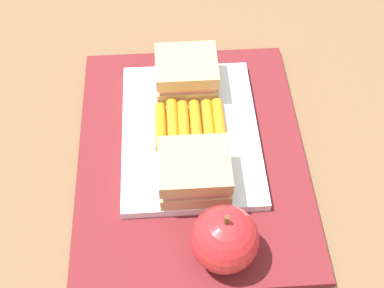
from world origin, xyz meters
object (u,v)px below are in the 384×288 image
(sandwich_half_right, at_px, (194,172))
(apple, at_px, (225,239))
(food_tray, at_px, (190,133))
(sandwich_half_left, at_px, (186,73))
(carrot_sticks_bundle, at_px, (190,126))

(sandwich_half_right, relative_size, apple, 0.97)
(food_tray, height_order, apple, apple)
(food_tray, xyz_separation_m, sandwich_half_left, (-0.08, 0.00, 0.03))
(sandwich_half_left, distance_m, sandwich_half_right, 0.16)
(sandwich_half_left, height_order, carrot_sticks_bundle, sandwich_half_left)
(food_tray, xyz_separation_m, carrot_sticks_bundle, (-0.00, 0.00, 0.01))
(sandwich_half_left, relative_size, apple, 0.97)
(sandwich_half_right, bearing_deg, carrot_sticks_bundle, 179.91)
(food_tray, xyz_separation_m, sandwich_half_right, (0.08, 0.00, 0.03))
(sandwich_half_right, bearing_deg, sandwich_half_left, 180.00)
(food_tray, distance_m, sandwich_half_left, 0.08)
(sandwich_half_right, height_order, carrot_sticks_bundle, sandwich_half_right)
(carrot_sticks_bundle, height_order, apple, apple)
(sandwich_half_right, distance_m, apple, 0.09)
(sandwich_half_right, xyz_separation_m, apple, (0.09, 0.03, 0.00))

